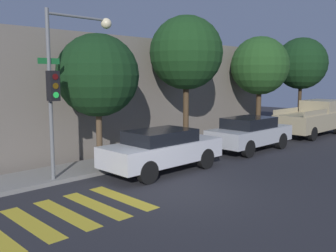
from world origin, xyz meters
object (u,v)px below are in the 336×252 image
(pickup_truck, at_px, (313,118))
(tree_midblock, at_px, (186,53))
(traffic_light_pole, at_px, (66,71))
(tree_behind_truck, at_px, (301,64))
(sedan_near_corner, at_px, (162,149))
(sedan_middle, at_px, (250,133))
(tree_far_end, at_px, (260,66))
(tree_near_corner, at_px, (98,76))

(pickup_truck, height_order, tree_midblock, tree_midblock)
(traffic_light_pole, xyz_separation_m, tree_behind_truck, (16.81, 0.54, 0.66))
(sedan_near_corner, distance_m, tree_midblock, 5.07)
(sedan_middle, relative_size, tree_far_end, 0.80)
(pickup_truck, bearing_deg, sedan_near_corner, 180.00)
(tree_near_corner, bearing_deg, pickup_truck, -7.70)
(tree_far_end, bearing_deg, traffic_light_pole, -177.43)
(traffic_light_pole, height_order, tree_far_end, tree_far_end)
(sedan_middle, xyz_separation_m, tree_near_corner, (-6.86, 1.81, 2.54))
(tree_behind_truck, bearing_deg, pickup_truck, -136.45)
(traffic_light_pole, distance_m, pickup_truck, 15.17)
(pickup_truck, bearing_deg, sedan_middle, 180.00)
(tree_midblock, xyz_separation_m, tree_far_end, (5.89, -0.00, -0.42))
(pickup_truck, bearing_deg, tree_midblock, 168.42)
(tree_far_end, bearing_deg, tree_midblock, 180.00)
(sedan_near_corner, bearing_deg, tree_midblock, 29.73)
(sedan_near_corner, height_order, tree_midblock, tree_midblock)
(tree_near_corner, relative_size, tree_far_end, 0.88)
(pickup_truck, height_order, tree_behind_truck, tree_behind_truck)
(traffic_light_pole, relative_size, pickup_truck, 1.00)
(tree_near_corner, height_order, tree_behind_truck, tree_behind_truck)
(sedan_near_corner, distance_m, tree_near_corner, 3.42)
(sedan_middle, distance_m, tree_midblock, 4.58)
(sedan_near_corner, bearing_deg, tree_near_corner, 127.49)
(sedan_near_corner, bearing_deg, tree_far_end, 11.29)
(pickup_truck, relative_size, tree_far_end, 0.97)
(sedan_middle, height_order, tree_behind_truck, tree_behind_truck)
(traffic_light_pole, xyz_separation_m, tree_near_corner, (1.54, 0.54, -0.14))
(sedan_near_corner, height_order, pickup_truck, pickup_truck)
(tree_near_corner, bearing_deg, tree_far_end, 0.00)
(sedan_middle, bearing_deg, sedan_near_corner, 180.00)
(sedan_near_corner, xyz_separation_m, tree_far_end, (9.05, 1.81, 3.10))
(traffic_light_pole, distance_m, sedan_near_corner, 4.17)
(sedan_near_corner, xyz_separation_m, pickup_truck, (11.99, 0.00, 0.18))
(sedan_middle, bearing_deg, tree_near_corner, 165.23)
(traffic_light_pole, height_order, tree_near_corner, traffic_light_pole)
(traffic_light_pole, relative_size, sedan_middle, 1.22)
(tree_midblock, bearing_deg, pickup_truck, -11.58)
(sedan_middle, distance_m, tree_far_end, 5.06)
(traffic_light_pole, distance_m, sedan_middle, 8.91)
(traffic_light_pole, relative_size, tree_near_corner, 1.11)
(tree_behind_truck, bearing_deg, tree_far_end, 180.00)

